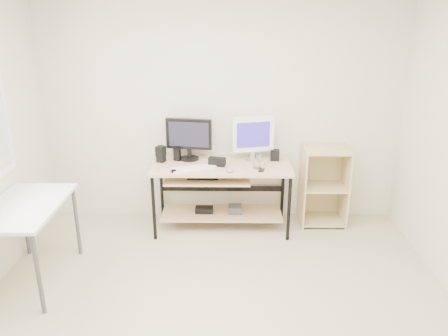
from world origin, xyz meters
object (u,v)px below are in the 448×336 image
side_table (25,213)px  audio_controller (177,154)px  white_imac (253,136)px  shelf_unit (323,185)px  black_monitor (189,137)px  desk (219,183)px

side_table → audio_controller: bearing=45.0°
white_imac → audio_controller: size_ratio=3.33×
shelf_unit → black_monitor: bearing=179.7°
black_monitor → audio_controller: (-0.13, -0.04, -0.19)m
shelf_unit → audio_controller: bearing=-178.8°
shelf_unit → audio_controller: (-1.64, -0.03, 0.37)m
desk → audio_controller: 0.56m
shelf_unit → audio_controller: size_ratio=6.06×
desk → audio_controller: (-0.47, 0.13, 0.29)m
shelf_unit → audio_controller: shelf_unit is taller
side_table → audio_controller: size_ratio=6.73×
side_table → black_monitor: bearing=43.0°
black_monitor → white_imac: (0.70, -0.02, 0.02)m
desk → black_monitor: size_ratio=2.95×
desk → black_monitor: black_monitor is taller
side_table → shelf_unit: (2.83, 1.22, -0.22)m
desk → side_table: size_ratio=1.50×
black_monitor → shelf_unit: bearing=8.3°
side_table → black_monitor: size_ratio=1.97×
shelf_unit → white_imac: 1.00m
black_monitor → audio_controller: black_monitor is taller
white_imac → black_monitor: bearing=164.8°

